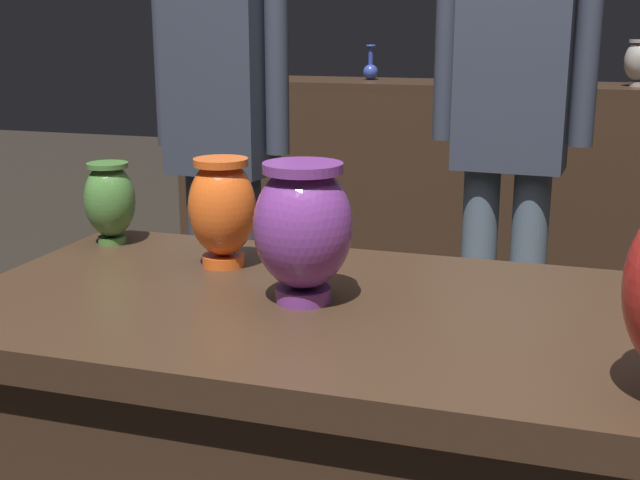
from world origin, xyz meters
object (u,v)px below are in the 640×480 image
at_px(vase_tall_behind, 110,200).
at_px(vase_right_accent, 222,208).
at_px(shelf_vase_center, 496,60).
at_px(shelf_vase_right, 640,61).
at_px(shelf_vase_far_left, 256,35).
at_px(shelf_vase_left, 371,69).
at_px(vase_centerpiece, 303,226).
at_px(visitor_near_left, 221,128).
at_px(visitor_center_back, 511,118).

distance_m(vase_tall_behind, vase_right_accent, 0.28).
height_order(shelf_vase_center, shelf_vase_right, shelf_vase_right).
height_order(vase_right_accent, shelf_vase_far_left, shelf_vase_far_left).
xyz_separation_m(vase_tall_behind, shelf_vase_center, (0.53, 1.93, 0.19)).
height_order(shelf_vase_center, shelf_vase_far_left, shelf_vase_far_left).
bearing_deg(shelf_vase_left, shelf_vase_right, -3.31).
height_order(vase_tall_behind, shelf_vase_far_left, shelf_vase_far_left).
xyz_separation_m(vase_right_accent, shelf_vase_right, (0.77, 2.04, 0.18)).
height_order(vase_centerpiece, shelf_vase_left, shelf_vase_left).
bearing_deg(visitor_near_left, vase_centerpiece, 127.81).
height_order(shelf_vase_center, shelf_vase_left, shelf_vase_left).
bearing_deg(vase_centerpiece, vase_right_accent, 144.18).
xyz_separation_m(vase_tall_behind, shelf_vase_left, (0.01, 2.03, 0.15)).
bearing_deg(shelf_vase_center, shelf_vase_left, 169.78).
bearing_deg(shelf_vase_center, shelf_vase_right, 3.70).
bearing_deg(vase_tall_behind, shelf_vase_center, 74.78).
xyz_separation_m(vase_centerpiece, shelf_vase_left, (-0.47, 2.25, 0.11)).
bearing_deg(shelf_vase_left, visitor_center_back, -53.74).
distance_m(shelf_vase_right, shelf_vase_left, 1.04).
relative_size(shelf_vase_right, visitor_near_left, 0.11).
bearing_deg(vase_centerpiece, shelf_vase_right, 75.33).
distance_m(shelf_vase_far_left, shelf_vase_left, 0.54).
relative_size(shelf_vase_far_left, shelf_vase_left, 2.59).
xyz_separation_m(vase_centerpiece, vase_right_accent, (-0.20, 0.14, -0.01)).
bearing_deg(visitor_center_back, shelf_vase_far_left, -34.71).
bearing_deg(shelf_vase_left, shelf_vase_far_left, 176.63).
xyz_separation_m(shelf_vase_center, visitor_near_left, (-0.73, -0.95, -0.18)).
relative_size(shelf_vase_center, shelf_vase_right, 0.97).
distance_m(vase_tall_behind, shelf_vase_left, 2.03).
bearing_deg(vase_centerpiece, shelf_vase_left, 101.74).
bearing_deg(shelf_vase_center, vase_tall_behind, -105.22).
relative_size(vase_centerpiece, visitor_near_left, 0.14).
height_order(visitor_near_left, visitor_center_back, visitor_center_back).
bearing_deg(shelf_vase_left, vase_right_accent, -82.75).
bearing_deg(shelf_vase_far_left, vase_tall_behind, -75.97).
xyz_separation_m(shelf_vase_right, shelf_vase_left, (-1.04, 0.06, -0.05)).
bearing_deg(shelf_vase_left, visitor_near_left, -101.35).
distance_m(vase_centerpiece, visitor_near_left, 1.38).
height_order(shelf_vase_right, shelf_vase_left, shelf_vase_right).
distance_m(shelf_vase_center, visitor_center_back, 0.82).
height_order(vase_tall_behind, visitor_near_left, visitor_near_left).
xyz_separation_m(vase_centerpiece, visitor_center_back, (0.19, 1.35, 0.03)).
bearing_deg(vase_centerpiece, shelf_vase_far_left, 113.43).
xyz_separation_m(vase_centerpiece, shelf_vase_right, (0.57, 2.19, 0.16)).
height_order(shelf_vase_right, visitor_near_left, visitor_near_left).
relative_size(vase_tall_behind, visitor_center_back, 0.10).
bearing_deg(vase_tall_behind, vase_centerpiece, -25.04).
distance_m(vase_centerpiece, visitor_center_back, 1.37).
relative_size(vase_centerpiece, shelf_vase_center, 1.33).
height_order(vase_right_accent, visitor_near_left, visitor_near_left).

